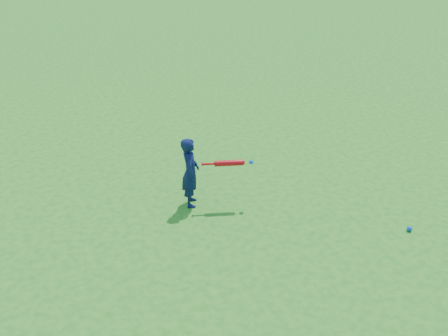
# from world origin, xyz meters

# --- Properties ---
(ground) EXTENTS (80.00, 80.00, 0.00)m
(ground) POSITION_xyz_m (0.00, 0.00, 0.00)
(ground) COLOR #22721B
(ground) RESTS_ON ground
(child) EXTENTS (0.38, 0.46, 1.09)m
(child) POSITION_xyz_m (-0.13, 0.45, 0.55)
(child) COLOR #0D1540
(child) RESTS_ON ground
(ground_ball_blue) EXTENTS (0.07, 0.07, 0.07)m
(ground_ball_blue) POSITION_xyz_m (2.42, -1.44, 0.04)
(ground_ball_blue) COLOR blue
(ground_ball_blue) RESTS_ON ground
(bat_swing) EXTENTS (0.74, 0.29, 0.09)m
(bat_swing) POSITION_xyz_m (0.42, 0.22, 0.70)
(bat_swing) COLOR red
(bat_swing) RESTS_ON ground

